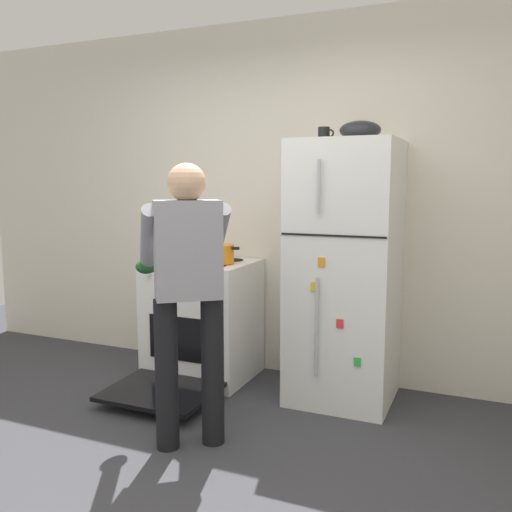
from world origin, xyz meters
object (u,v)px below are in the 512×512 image
Objects in this scene: red_pot at (218,254)px; coffee_mug at (324,134)px; pepper_mill at (182,244)px; mixing_bowl at (360,130)px; refrigerator at (345,272)px; stove_range at (202,321)px; person_cook at (187,279)px.

red_pot is 1.15m from coffee_mug.
pepper_mill is 0.67× the size of mixing_bowl.
refrigerator reaches higher than stove_range.
stove_range is 10.84× the size of coffee_mug.
refrigerator is 0.95m from coffee_mug.
person_cook is (0.46, -0.99, 0.52)m from stove_range.
mixing_bowl is (0.72, 1.00, 0.87)m from person_cook.
red_pot is at bearing -172.57° from coffee_mug.
refrigerator is at bearing 57.27° from person_cook.
refrigerator is at bearing -15.83° from coffee_mug.
stove_range is 6.75× the size of pepper_mill.
refrigerator is at bearing 3.01° from red_pot.
coffee_mug is at bearing -6.97° from pepper_mill.
person_cook is at bearing -57.74° from pepper_mill.
person_cook is 1.00m from red_pot.
coffee_mug is at bearing 4.19° from stove_range.
red_pot is at bearing -28.52° from pepper_mill.
refrigerator reaches higher than red_pot.
pepper_mill is at bearing 122.26° from person_cook.
red_pot is (-0.94, -0.05, 0.09)m from refrigerator.
red_pot is 1.34m from mixing_bowl.
coffee_mug is at bearing 164.17° from refrigerator.
pepper_mill is 1.72m from mixing_bowl.
person_cook is at bearing -65.00° from stove_range.
coffee_mug is (0.77, 0.10, 0.85)m from red_pot.
person_cook is at bearing -113.92° from coffee_mug.
pepper_mill is at bearing 171.88° from refrigerator.
mixing_bowl is (1.48, -0.20, 0.84)m from pepper_mill.
mixing_bowl is (0.26, -0.05, 0.01)m from coffee_mug.
red_pot is (-0.30, 0.95, 0.01)m from person_cook.
coffee_mug is 0.62× the size of pepper_mill.
person_cook reaches higher than pepper_mill.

